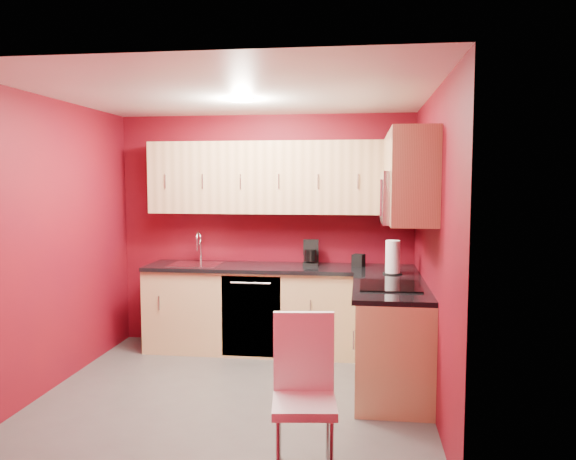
% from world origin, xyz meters
% --- Properties ---
extents(floor, '(3.20, 3.20, 0.00)m').
position_xyz_m(floor, '(0.00, 0.00, 0.00)').
color(floor, '#4A4745').
rests_on(floor, ground).
extents(ceiling, '(3.20, 3.20, 0.00)m').
position_xyz_m(ceiling, '(0.00, 0.00, 2.50)').
color(ceiling, white).
rests_on(ceiling, wall_back).
extents(wall_back, '(3.20, 0.00, 3.20)m').
position_xyz_m(wall_back, '(0.00, 1.50, 1.25)').
color(wall_back, maroon).
rests_on(wall_back, floor).
extents(wall_front, '(3.20, 0.00, 3.20)m').
position_xyz_m(wall_front, '(0.00, -1.50, 1.25)').
color(wall_front, maroon).
rests_on(wall_front, floor).
extents(wall_left, '(0.00, 3.00, 3.00)m').
position_xyz_m(wall_left, '(-1.60, 0.00, 1.25)').
color(wall_left, maroon).
rests_on(wall_left, floor).
extents(wall_right, '(0.00, 3.00, 3.00)m').
position_xyz_m(wall_right, '(1.60, 0.00, 1.25)').
color(wall_right, maroon).
rests_on(wall_right, floor).
extents(base_cabinets_back, '(2.80, 0.60, 0.87)m').
position_xyz_m(base_cabinets_back, '(0.20, 1.20, 0.43)').
color(base_cabinets_back, tan).
rests_on(base_cabinets_back, floor).
extents(base_cabinets_right, '(0.60, 1.30, 0.87)m').
position_xyz_m(base_cabinets_right, '(1.30, 0.25, 0.43)').
color(base_cabinets_right, tan).
rests_on(base_cabinets_right, floor).
extents(countertop_back, '(2.80, 0.63, 0.04)m').
position_xyz_m(countertop_back, '(0.20, 1.19, 0.89)').
color(countertop_back, black).
rests_on(countertop_back, base_cabinets_back).
extents(countertop_right, '(0.63, 1.27, 0.04)m').
position_xyz_m(countertop_right, '(1.29, 0.23, 0.89)').
color(countertop_right, black).
rests_on(countertop_right, base_cabinets_right).
extents(upper_cabinets_back, '(2.80, 0.35, 0.75)m').
position_xyz_m(upper_cabinets_back, '(0.20, 1.32, 1.83)').
color(upper_cabinets_back, tan).
rests_on(upper_cabinets_back, wall_back).
extents(upper_cabinets_right, '(0.35, 1.55, 0.75)m').
position_xyz_m(upper_cabinets_right, '(1.42, 0.44, 1.89)').
color(upper_cabinets_right, tan).
rests_on(upper_cabinets_right, wall_right).
extents(microwave, '(0.42, 0.76, 0.42)m').
position_xyz_m(microwave, '(1.39, 0.20, 1.66)').
color(microwave, silver).
rests_on(microwave, upper_cabinets_right).
extents(cooktop, '(0.50, 0.55, 0.01)m').
position_xyz_m(cooktop, '(1.28, 0.20, 0.92)').
color(cooktop, black).
rests_on(cooktop, countertop_right).
extents(sink, '(0.52, 0.42, 0.35)m').
position_xyz_m(sink, '(-0.70, 1.20, 0.94)').
color(sink, silver).
rests_on(sink, countertop_back).
extents(dishwasher_front, '(0.60, 0.02, 0.82)m').
position_xyz_m(dishwasher_front, '(-0.05, 0.91, 0.43)').
color(dishwasher_front, black).
rests_on(dishwasher_front, base_cabinets_back).
extents(downlight, '(0.20, 0.20, 0.01)m').
position_xyz_m(downlight, '(0.00, 0.30, 2.48)').
color(downlight, white).
rests_on(downlight, ceiling).
extents(coffee_maker, '(0.17, 0.22, 0.26)m').
position_xyz_m(coffee_maker, '(0.52, 1.28, 1.04)').
color(coffee_maker, black).
rests_on(coffee_maker, countertop_back).
extents(napkin_holder, '(0.15, 0.15, 0.12)m').
position_xyz_m(napkin_holder, '(1.01, 1.29, 0.97)').
color(napkin_holder, black).
rests_on(napkin_holder, countertop_back).
extents(paper_towel, '(0.20, 0.20, 0.32)m').
position_xyz_m(paper_towel, '(1.34, 0.84, 1.07)').
color(paper_towel, white).
rests_on(paper_towel, countertop_right).
extents(dining_chair, '(0.44, 0.45, 0.96)m').
position_xyz_m(dining_chair, '(0.70, -1.20, 0.48)').
color(dining_chair, white).
rests_on(dining_chair, floor).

